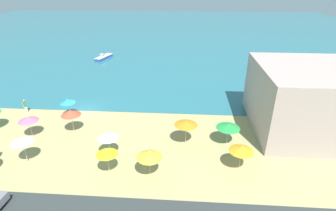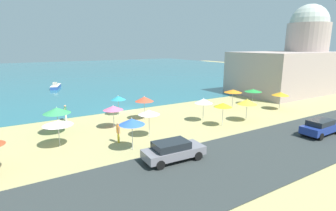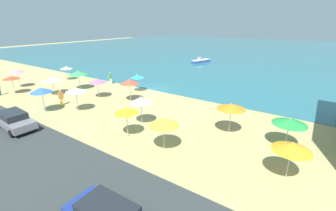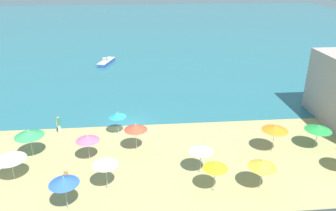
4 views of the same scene
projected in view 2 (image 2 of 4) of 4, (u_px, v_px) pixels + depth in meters
ground_plane at (123, 111)px, 32.99m from camera, size 160.00×160.00×0.00m
sea at (53, 73)px, 78.62m from camera, size 150.00×110.00×0.05m
coastal_road at (222, 165)px, 18.05m from camera, size 80.00×8.00×0.06m
beach_umbrella_0 at (233, 91)px, 33.79m from camera, size 2.28×2.28×2.57m
beach_umbrella_3 at (253, 90)px, 36.21m from camera, size 2.35×2.35×2.22m
beach_umbrella_5 at (144, 99)px, 28.74m from camera, size 2.07×2.07×2.64m
beach_umbrella_6 at (247, 102)px, 28.16m from camera, size 2.13×2.13×2.48m
beach_umbrella_7 at (204, 101)px, 28.03m from camera, size 1.93×1.93×2.58m
beach_umbrella_8 at (58, 123)px, 21.01m from camera, size 2.39×2.39×2.25m
beach_umbrella_9 at (280, 94)px, 33.27m from camera, size 2.12×2.12×2.34m
beach_umbrella_10 at (118, 98)px, 30.58m from camera, size 1.76×1.76×2.36m
beach_umbrella_11 at (223, 105)px, 26.35m from camera, size 1.82×1.82×2.50m
beach_umbrella_12 at (113, 108)px, 25.74m from camera, size 1.99×1.99×2.34m
beach_umbrella_13 at (57, 110)px, 23.99m from camera, size 2.46×2.46×2.58m
beach_umbrella_14 at (149, 112)px, 23.19m from camera, size 1.93×1.93×2.56m
beach_umbrella_15 at (132, 122)px, 20.22m from camera, size 2.02×2.02×2.63m
bather_0 at (118, 131)px, 22.04m from camera, size 0.25×0.57×1.78m
bather_2 at (65, 112)px, 28.44m from camera, size 0.35×0.53×1.77m
parked_car_0 at (321, 127)px, 23.86m from camera, size 4.44×1.90×1.45m
parked_car_3 at (173, 150)px, 18.55m from camera, size 4.52×2.10×1.43m
skiff_nearshore at (56, 86)px, 49.89m from camera, size 2.70×5.26×1.20m
harbor_fortress at (294, 63)px, 45.86m from camera, size 17.92×11.36×15.07m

